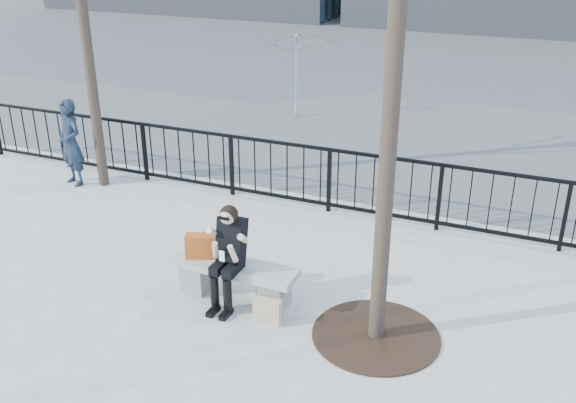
% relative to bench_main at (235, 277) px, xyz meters
% --- Properties ---
extents(ground, '(120.00, 120.00, 0.00)m').
position_rel_bench_main_xyz_m(ground, '(0.00, 0.00, -0.30)').
color(ground, '#9F9F9A').
rests_on(ground, ground).
extents(street_surface, '(60.00, 23.00, 0.01)m').
position_rel_bench_main_xyz_m(street_surface, '(0.00, 15.00, -0.30)').
color(street_surface, '#474747').
rests_on(street_surface, ground).
extents(railing, '(14.00, 0.06, 1.10)m').
position_rel_bench_main_xyz_m(railing, '(0.00, 3.00, 0.25)').
color(railing, black).
rests_on(railing, ground).
extents(tree_grate, '(1.50, 1.50, 0.02)m').
position_rel_bench_main_xyz_m(tree_grate, '(1.90, -0.10, -0.29)').
color(tree_grate, black).
rests_on(tree_grate, ground).
extents(bench_main, '(1.65, 0.46, 0.49)m').
position_rel_bench_main_xyz_m(bench_main, '(0.00, 0.00, 0.00)').
color(bench_main, gray).
rests_on(bench_main, ground).
extents(seated_woman, '(0.50, 0.64, 1.34)m').
position_rel_bench_main_xyz_m(seated_woman, '(0.00, -0.16, 0.37)').
color(seated_woman, black).
rests_on(seated_woman, ground).
extents(handbag, '(0.42, 0.31, 0.31)m').
position_rel_bench_main_xyz_m(handbag, '(-0.48, 0.02, 0.34)').
color(handbag, '#B14815').
rests_on(handbag, bench_main).
extents(shopping_bag, '(0.35, 0.15, 0.32)m').
position_rel_bench_main_xyz_m(shopping_bag, '(0.62, -0.35, -0.14)').
color(shopping_bag, beige).
rests_on(shopping_bag, ground).
extents(standing_man, '(0.67, 0.54, 1.58)m').
position_rel_bench_main_xyz_m(standing_man, '(-4.49, 2.32, 0.49)').
color(standing_man, black).
rests_on(standing_man, ground).
extents(vendor_umbrella, '(2.90, 2.93, 2.08)m').
position_rel_bench_main_xyz_m(vendor_umbrella, '(-2.44, 7.90, 0.74)').
color(vendor_umbrella, gold).
rests_on(vendor_umbrella, ground).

